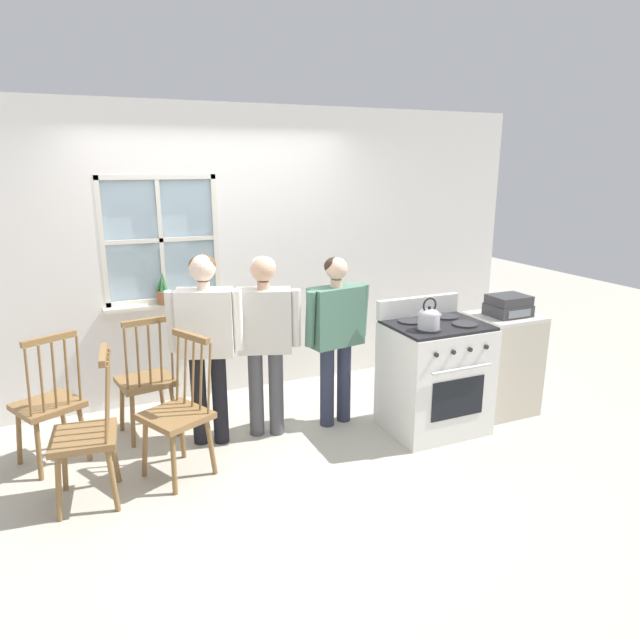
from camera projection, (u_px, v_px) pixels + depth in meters
The scene contains 14 objects.
ground_plane at pixel (271, 453), 4.43m from camera, with size 16.00×16.00×0.00m, color #B2AD9E.
wall_back at pixel (221, 256), 5.32m from camera, with size 6.40×0.16×2.70m.
chair_by_window at pixel (178, 414), 4.03m from camera, with size 0.54×0.55×1.03m.
chair_near_wall at pixel (88, 436), 3.71m from camera, with size 0.45×0.46×1.03m.
chair_center_cluster at pixel (147, 382), 4.63m from camera, with size 0.48×0.47×1.03m.
chair_near_stove at pixel (49, 406), 4.17m from camera, with size 0.55×0.54×1.03m.
person_elderly_left at pixel (206, 332), 4.38m from camera, with size 0.58×0.34×1.53m.
person_teen_center at pixel (264, 330), 4.53m from camera, with size 0.58×0.34×1.49m.
person_adult_right at pixel (336, 326), 4.74m from camera, with size 0.62×0.28×1.45m.
stove at pixel (434, 376), 4.75m from camera, with size 0.78×0.68×1.08m.
kettle at pixel (429, 318), 4.41m from camera, with size 0.21×0.17×0.25m.
potted_plant at pixel (163, 293), 5.10m from camera, with size 0.12×0.12×0.30m.
side_counter at pixel (501, 363), 5.10m from camera, with size 0.55×0.50×0.90m.
stereo at pixel (508, 306), 4.94m from camera, with size 0.34×0.29×0.18m.
Camera 1 is at (-1.26, -3.81, 2.18)m, focal length 32.00 mm.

